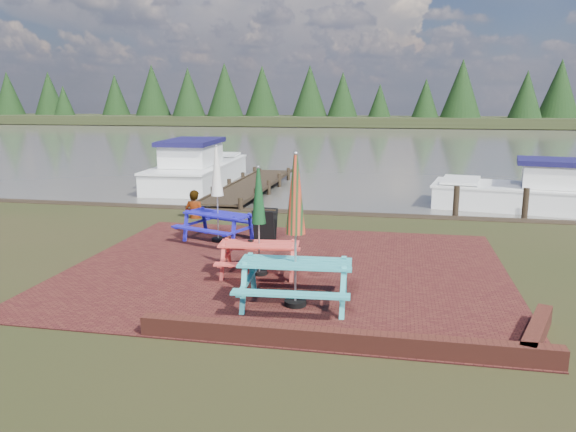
# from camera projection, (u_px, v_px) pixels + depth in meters

# --- Properties ---
(ground) EXTENTS (120.00, 120.00, 0.00)m
(ground) POSITION_uv_depth(u_px,v_px,m) (276.00, 285.00, 10.78)
(ground) COLOR black
(ground) RESTS_ON ground
(paving) EXTENTS (9.00, 7.50, 0.02)m
(paving) POSITION_uv_depth(u_px,v_px,m) (286.00, 269.00, 11.74)
(paving) COLOR #3D1413
(paving) RESTS_ON ground
(brick_wall) EXTENTS (6.21, 1.79, 0.30)m
(brick_wall) POSITION_uv_depth(u_px,v_px,m) (387.00, 339.00, 8.03)
(brick_wall) COLOR #4C1E16
(brick_wall) RESTS_ON ground
(water) EXTENTS (120.00, 60.00, 0.02)m
(water) POSITION_uv_depth(u_px,v_px,m) (372.00, 141.00, 46.31)
(water) COLOR #47453D
(water) RESTS_ON ground
(far_treeline) EXTENTS (120.00, 10.00, 8.10)m
(far_treeline) POSITION_uv_depth(u_px,v_px,m) (383.00, 100.00, 73.47)
(far_treeline) COLOR black
(far_treeline) RESTS_ON ground
(picnic_table_teal) EXTENTS (2.01, 1.81, 2.64)m
(picnic_table_teal) POSITION_uv_depth(u_px,v_px,m) (295.00, 255.00, 9.50)
(picnic_table_teal) COLOR teal
(picnic_table_teal) RESTS_ON ground
(picnic_table_red) EXTENTS (1.74, 1.58, 2.21)m
(picnic_table_red) POSITION_uv_depth(u_px,v_px,m) (259.00, 238.00, 11.23)
(picnic_table_red) COLOR #DF4339
(picnic_table_red) RESTS_ON ground
(picnic_table_blue) EXTENTS (2.15, 2.04, 2.39)m
(picnic_table_blue) POSITION_uv_depth(u_px,v_px,m) (218.00, 209.00, 13.87)
(picnic_table_blue) COLOR #1B16A5
(picnic_table_blue) RESTS_ON ground
(chalkboard) EXTENTS (0.56, 0.56, 0.87)m
(chalkboard) POSITION_uv_depth(u_px,v_px,m) (265.00, 226.00, 13.72)
(chalkboard) COLOR black
(chalkboard) RESTS_ON ground
(jetty) EXTENTS (1.76, 9.08, 1.00)m
(jetty) POSITION_uv_depth(u_px,v_px,m) (251.00, 186.00, 22.25)
(jetty) COLOR black
(jetty) RESTS_ON ground
(boat_jetty) EXTENTS (3.01, 7.76, 2.21)m
(boat_jetty) POSITION_uv_depth(u_px,v_px,m) (197.00, 170.00, 24.39)
(boat_jetty) COLOR silver
(boat_jetty) RESTS_ON ground
(boat_near) EXTENTS (7.34, 3.62, 1.90)m
(boat_near) POSITION_uv_depth(u_px,v_px,m) (546.00, 194.00, 18.79)
(boat_near) COLOR silver
(boat_near) RESTS_ON ground
(person) EXTENTS (0.63, 0.43, 1.68)m
(person) POSITION_uv_depth(u_px,v_px,m) (194.00, 190.00, 16.63)
(person) COLOR gray
(person) RESTS_ON ground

